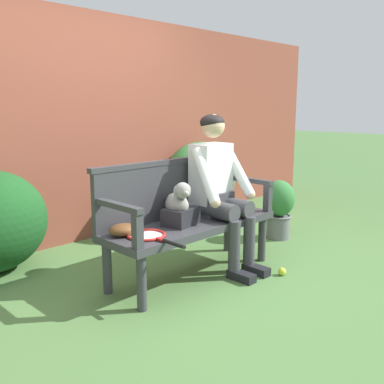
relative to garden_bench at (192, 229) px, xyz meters
name	(u,v)px	position (x,y,z in m)	size (l,w,h in m)	color
ground_plane	(192,275)	(0.00, 0.00, -0.40)	(40.00, 40.00, 0.00)	#4C753D
brick_garden_fence	(80,128)	(0.00, 1.66, 0.77)	(8.00, 0.30, 2.35)	brown
hedge_bush_far_left	(200,180)	(1.43, 1.28, 0.08)	(1.04, 0.76, 0.97)	#337538
hedge_bush_mid_left	(153,204)	(0.66, 1.27, -0.10)	(1.09, 0.89, 0.61)	#337538
garden_bench	(192,229)	(0.00, 0.00, 0.00)	(1.57, 0.53, 0.47)	#38383D
bench_backrest	(172,188)	(0.00, 0.24, 0.32)	(1.61, 0.06, 0.50)	#38383D
bench_armrest_left_end	(125,216)	(-0.74, -0.09, 0.27)	(0.06, 0.53, 0.28)	#38383D
bench_armrest_right_end	(256,187)	(0.74, -0.09, 0.27)	(0.06, 0.53, 0.28)	#38383D
person_seated	(218,185)	(0.30, -0.02, 0.33)	(0.56, 0.67, 1.34)	black
dog_on_bench	(178,203)	(-0.14, 0.01, 0.24)	(0.25, 0.36, 0.36)	gray
tennis_racket	(149,236)	(-0.52, -0.07, 0.07)	(0.30, 0.56, 0.03)	red
baseball_glove	(123,230)	(-0.63, 0.08, 0.11)	(0.22, 0.17, 0.09)	brown
sports_bag	(181,216)	(-0.13, 0.00, 0.13)	(0.28, 0.20, 0.14)	#232328
tennis_ball	(282,272)	(0.53, -0.54, -0.37)	(0.07, 0.07, 0.07)	#CCDB33
potted_plant	(279,206)	(1.41, 0.08, -0.05)	(0.33, 0.33, 0.63)	slate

